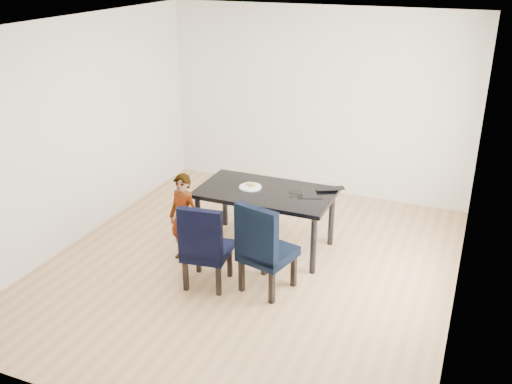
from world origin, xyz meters
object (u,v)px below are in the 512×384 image
at_px(chair_right, 268,246).
at_px(child, 183,218).
at_px(dining_table, 265,219).
at_px(chair_left, 207,244).
at_px(plate, 250,187).
at_px(laptop, 329,188).

height_order(chair_right, child, child).
bearing_deg(child, chair_right, 2.05).
relative_size(dining_table, child, 1.50).
xyz_separation_m(chair_right, child, (-1.13, 0.21, 0.02)).
height_order(chair_left, chair_right, chair_right).
bearing_deg(child, plate, 62.88).
distance_m(plate, laptop, 0.95).
distance_m(chair_left, laptop, 1.68).
relative_size(chair_right, plate, 3.82).
bearing_deg(chair_right, chair_left, -152.57).
distance_m(chair_right, laptop, 1.27).
height_order(dining_table, child, child).
bearing_deg(chair_left, plate, 79.04).
height_order(child, laptop, child).
bearing_deg(chair_right, laptop, 89.62).
bearing_deg(dining_table, chair_right, -66.73).
bearing_deg(dining_table, plate, 175.58).
relative_size(dining_table, plate, 5.93).
bearing_deg(laptop, chair_left, 26.72).
bearing_deg(plate, laptop, 20.70).
xyz_separation_m(dining_table, chair_right, (0.37, -0.86, 0.14)).
relative_size(chair_right, laptop, 3.02).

